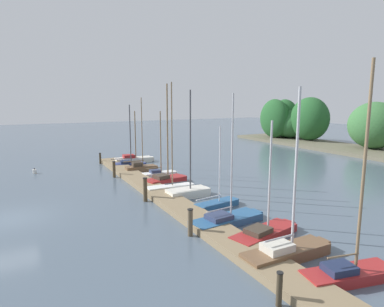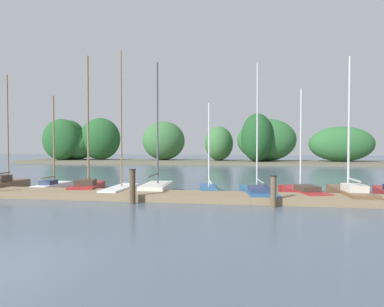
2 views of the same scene
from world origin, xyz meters
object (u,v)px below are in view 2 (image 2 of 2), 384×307
sailboat_3 (53,184)px  mooring_piling_2 (133,186)px  sailboat_2 (7,184)px  sailboat_9 (302,191)px  sailboat_4 (88,184)px  sailboat_10 (349,191)px  mooring_piling_3 (273,191)px  sailboat_8 (258,191)px  sailboat_7 (209,189)px  sailboat_5 (121,188)px  sailboat_6 (157,186)px

sailboat_3 → mooring_piling_2: (6.21, -3.55, 0.48)m
sailboat_3 → sailboat_2: bearing=110.6°
sailboat_2 → sailboat_9: sailboat_2 is taller
sailboat_4 → sailboat_10: (14.06, -0.52, -0.03)m
sailboat_2 → mooring_piling_3: bearing=-96.9°
sailboat_2 → sailboat_8: (14.40, -0.11, -0.12)m
sailboat_3 → mooring_piling_2: sailboat_3 is taller
sailboat_3 → sailboat_7: bearing=-88.5°
sailboat_9 → mooring_piling_2: (-8.16, -3.21, 0.51)m
sailboat_8 → sailboat_10: bearing=-95.9°
sailboat_3 → sailboat_7: sailboat_3 is taller
sailboat_10 → mooring_piling_2: 10.64m
sailboat_2 → mooring_piling_3: size_ratio=4.94×
sailboat_5 → sailboat_6: size_ratio=1.08×
sailboat_2 → sailboat_8: size_ratio=0.98×
sailboat_3 → sailboat_4: size_ratio=0.72×
sailboat_5 → sailboat_8: sailboat_5 is taller
sailboat_6 → sailboat_3: bearing=85.3°
sailboat_7 → sailboat_8: 2.80m
sailboat_7 → sailboat_10: (7.09, -1.01, 0.15)m
sailboat_3 → sailboat_6: bearing=-93.2°
sailboat_9 → sailboat_4: bearing=76.9°
sailboat_5 → sailboat_7: bearing=-75.8°
sailboat_4 → sailboat_7: bearing=-98.7°
sailboat_7 → sailboat_9: sailboat_9 is taller
sailboat_4 → mooring_piling_2: sailboat_4 is taller
sailboat_3 → mooring_piling_3: sailboat_3 is taller
sailboat_4 → sailboat_5: 2.29m
sailboat_4 → mooring_piling_3: (10.06, -3.08, 0.28)m
mooring_piling_2 → sailboat_8: bearing=24.0°
sailboat_9 → sailboat_10: size_ratio=0.80×
sailboat_4 → sailboat_7: size_ratio=1.55×
sailboat_5 → sailboat_10: sailboat_5 is taller
sailboat_2 → mooring_piling_2: bearing=-104.3°
sailboat_4 → sailboat_5: (2.21, -0.57, -0.06)m
sailboat_2 → sailboat_10: (18.89, -0.10, -0.02)m
sailboat_6 → sailboat_9: size_ratio=1.28×
sailboat_3 → sailboat_4: bearing=-98.6°
sailboat_9 → sailboat_8: bearing=91.2°
sailboat_2 → sailboat_3: bearing=-67.3°
sailboat_3 → sailboat_4: (2.45, -0.42, 0.09)m
sailboat_6 → sailboat_8: sailboat_6 is taller
sailboat_2 → sailboat_8: sailboat_8 is taller
sailboat_8 → sailboat_10: sailboat_10 is taller
sailboat_4 → sailboat_6: sailboat_4 is taller
sailboat_6 → sailboat_9: sailboat_6 is taller
sailboat_5 → mooring_piling_2: (1.54, -2.56, 0.45)m
sailboat_9 → sailboat_10: sailboat_10 is taller
sailboat_8 → sailboat_7: bearing=62.6°
sailboat_4 → sailboat_8: (9.58, -0.53, -0.12)m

